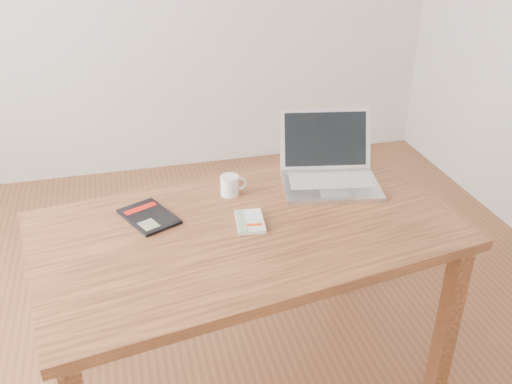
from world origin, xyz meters
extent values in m
plane|color=brown|center=(0.00, 0.00, 0.00)|extent=(4.00, 4.00, 0.00)
cube|color=brown|center=(0.18, -0.12, 0.73)|extent=(1.59, 1.07, 0.04)
cube|color=brown|center=(0.91, -0.37, 0.35)|extent=(0.07, 0.07, 0.71)
cube|color=brown|center=(-0.54, 0.12, 0.35)|extent=(0.07, 0.07, 0.71)
cube|color=brown|center=(0.79, 0.34, 0.35)|extent=(0.07, 0.07, 0.71)
cube|color=silver|center=(0.20, -0.11, 0.76)|extent=(0.11, 0.17, 0.01)
cube|color=white|center=(0.20, -0.11, 0.76)|extent=(0.11, 0.17, 0.01)
cube|color=gray|center=(0.17, -0.10, 0.76)|extent=(0.05, 0.16, 0.00)
cube|color=red|center=(0.21, -0.14, 0.76)|extent=(0.05, 0.02, 0.00)
cube|color=black|center=(-0.15, 0.02, 0.76)|extent=(0.23, 0.26, 0.01)
cube|color=#A6110B|center=(-0.17, 0.08, 0.76)|extent=(0.13, 0.08, 0.00)
cube|color=gray|center=(-0.15, -0.05, 0.76)|extent=(0.08, 0.08, 0.00)
cube|color=silver|center=(0.58, 0.07, 0.76)|extent=(0.42, 0.33, 0.02)
cube|color=#BBBBBE|center=(0.59, 0.11, 0.77)|extent=(0.35, 0.20, 0.00)
cube|color=#BCBCC1|center=(0.57, 0.00, 0.77)|extent=(0.12, 0.08, 0.00)
cube|color=silver|center=(0.61, 0.25, 0.89)|extent=(0.39, 0.17, 0.24)
cube|color=black|center=(0.61, 0.24, 0.89)|extent=(0.35, 0.15, 0.21)
cylinder|color=white|center=(0.18, 0.12, 0.79)|extent=(0.07, 0.07, 0.08)
cylinder|color=black|center=(0.18, 0.12, 0.82)|extent=(0.06, 0.06, 0.01)
torus|color=white|center=(0.22, 0.13, 0.79)|extent=(0.05, 0.02, 0.05)
camera|label=1|loc=(-0.21, -1.80, 1.82)|focal=40.00mm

